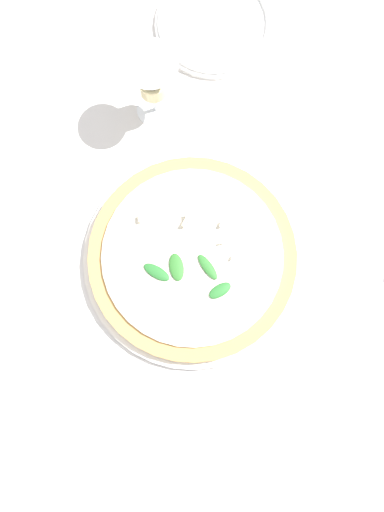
% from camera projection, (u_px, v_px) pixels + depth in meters
% --- Properties ---
extents(ground_plane, '(6.00, 6.00, 0.00)m').
position_uv_depth(ground_plane, '(198.00, 246.00, 0.95)').
color(ground_plane, silver).
extents(pizza_arugula_main, '(0.34, 0.34, 0.05)m').
position_uv_depth(pizza_arugula_main, '(192.00, 258.00, 0.93)').
color(pizza_arugula_main, white).
rests_on(pizza_arugula_main, ground_plane).
extents(wine_glass, '(0.08, 0.08, 0.15)m').
position_uv_depth(wine_glass, '(152.00, 80.00, 0.90)').
color(wine_glass, white).
rests_on(wine_glass, ground_plane).
extents(side_plate_white, '(0.20, 0.20, 0.02)m').
position_uv_depth(side_plate_white, '(214.00, 24.00, 1.02)').
color(side_plate_white, white).
rests_on(side_plate_white, ground_plane).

